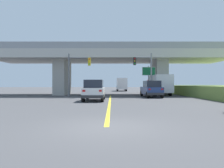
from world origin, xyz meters
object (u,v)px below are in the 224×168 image
object	(u,v)px
traffic_signal_farside	(77,69)
semi_truck_distant	(123,84)
suv_crossing	(152,89)
box_truck	(160,85)
traffic_signal_nearside	(146,69)
suv_lead	(95,90)
highway_sign	(150,74)

from	to	relation	value
traffic_signal_farside	semi_truck_distant	distance (m)	24.35
semi_truck_distant	traffic_signal_farside	bearing A→B (deg)	-105.89
suv_crossing	box_truck	xyz separation A→B (m)	(2.06, 4.68, 0.53)
traffic_signal_nearside	traffic_signal_farside	size ratio (longest dim) A/B	1.02
suv_crossing	semi_truck_distant	bearing A→B (deg)	94.23
box_truck	semi_truck_distant	xyz separation A→B (m)	(-4.64, 18.62, 0.03)
suv_lead	semi_truck_distant	size ratio (longest dim) A/B	0.67
suv_lead	semi_truck_distant	world-z (taller)	semi_truck_distant
suv_lead	highway_sign	size ratio (longest dim) A/B	1.08
box_truck	highway_sign	world-z (taller)	highway_sign
box_truck	traffic_signal_farside	xyz separation A→B (m)	(-11.29, -4.73, 1.91)
highway_sign	semi_truck_distant	world-z (taller)	highway_sign
traffic_signal_nearside	suv_crossing	bearing A→B (deg)	-15.36
suv_lead	semi_truck_distant	bearing A→B (deg)	82.05
suv_crossing	traffic_signal_nearside	bearing A→B (deg)	162.54
box_truck	semi_truck_distant	bearing A→B (deg)	103.99
suv_lead	semi_truck_distant	distance (m)	28.95
box_truck	semi_truck_distant	distance (m)	19.19
traffic_signal_nearside	highway_sign	xyz separation A→B (m)	(1.02, 3.37, -0.40)
traffic_signal_nearside	box_truck	bearing A→B (deg)	58.41
suv_crossing	semi_truck_distant	xyz separation A→B (m)	(-2.58, 23.30, 0.56)
suv_lead	traffic_signal_farside	world-z (taller)	traffic_signal_farside
semi_truck_distant	suv_crossing	bearing A→B (deg)	-83.68
box_truck	semi_truck_distant	size ratio (longest dim) A/B	1.08
suv_lead	highway_sign	xyz separation A→B (m)	(6.90, 8.93, 2.07)
suv_lead	suv_crossing	xyz separation A→B (m)	(6.58, 5.36, 0.00)
highway_sign	suv_crossing	bearing A→B (deg)	-95.06
box_truck	highway_sign	size ratio (longest dim) A/B	1.74
suv_crossing	traffic_signal_nearside	world-z (taller)	traffic_signal_nearside
suv_crossing	semi_truck_distant	size ratio (longest dim) A/B	0.73
suv_crossing	traffic_signal_farside	xyz separation A→B (m)	(-9.23, -0.05, 2.44)
highway_sign	traffic_signal_farside	bearing A→B (deg)	-159.27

